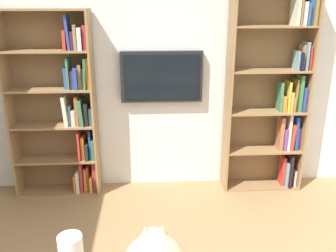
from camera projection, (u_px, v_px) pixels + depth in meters
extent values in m
cube|color=silver|center=(160.00, 68.00, 3.83)|extent=(4.52, 0.06, 2.70)
cube|color=#937047|center=(306.00, 91.00, 3.81)|extent=(0.02, 0.28, 2.24)
cube|color=#937047|center=(229.00, 92.00, 3.76)|extent=(0.02, 0.28, 2.24)
cube|color=brown|center=(264.00, 89.00, 3.91)|extent=(0.85, 0.01, 2.24)
cube|color=#937047|center=(259.00, 185.00, 4.14)|extent=(0.81, 0.27, 0.02)
cube|color=#937047|center=(262.00, 149.00, 4.00)|extent=(0.81, 0.27, 0.02)
cube|color=#937047|center=(266.00, 111.00, 3.86)|extent=(0.81, 0.27, 0.02)
cube|color=#937047|center=(270.00, 71.00, 3.71)|extent=(0.81, 0.27, 0.02)
cube|color=#937047|center=(274.00, 26.00, 3.57)|extent=(0.81, 0.27, 0.02)
cube|color=beige|center=(292.00, 176.00, 4.13)|extent=(0.03, 0.20, 0.19)
cube|color=black|center=(290.00, 172.00, 4.12)|extent=(0.03, 0.13, 0.28)
cube|color=black|center=(288.00, 169.00, 4.08)|extent=(0.02, 0.23, 0.38)
cube|color=#6CA3A7|center=(285.00, 172.00, 4.11)|extent=(0.02, 0.21, 0.29)
cube|color=#C1352F|center=(282.00, 170.00, 4.10)|extent=(0.03, 0.15, 0.34)
cube|color=#814489|center=(297.00, 137.00, 3.98)|extent=(0.03, 0.14, 0.25)
cube|color=#23439C|center=(295.00, 132.00, 3.95)|extent=(0.04, 0.16, 0.38)
cube|color=#B53F2B|center=(291.00, 136.00, 3.95)|extent=(0.05, 0.16, 0.30)
cube|color=beige|center=(288.00, 131.00, 3.94)|extent=(0.03, 0.17, 0.41)
cube|color=#75418B|center=(284.00, 138.00, 3.96)|extent=(0.04, 0.16, 0.24)
cube|color=#A26442|center=(280.00, 133.00, 3.94)|extent=(0.04, 0.15, 0.37)
cube|color=#2E408D|center=(302.00, 99.00, 3.81)|extent=(0.03, 0.17, 0.26)
cube|color=#3D7940|center=(299.00, 93.00, 3.79)|extent=(0.04, 0.15, 0.39)
cube|color=olive|center=(295.00, 95.00, 3.81)|extent=(0.02, 0.14, 0.35)
cube|color=#A07243|center=(292.00, 103.00, 3.83)|extent=(0.02, 0.18, 0.16)
cube|color=gold|center=(290.00, 101.00, 3.82)|extent=(0.02, 0.17, 0.21)
cube|color=gold|center=(287.00, 96.00, 3.81)|extent=(0.02, 0.18, 0.32)
cube|color=orange|center=(282.00, 103.00, 3.84)|extent=(0.05, 0.18, 0.17)
cube|color=#407951|center=(280.00, 96.00, 3.80)|extent=(0.04, 0.15, 0.32)
cube|color=#B13225|center=(308.00, 57.00, 3.67)|extent=(0.02, 0.17, 0.25)
cube|color=#6D96A8|center=(305.00, 56.00, 3.68)|extent=(0.02, 0.19, 0.28)
cube|color=#A0774E|center=(302.00, 57.00, 3.69)|extent=(0.03, 0.14, 0.25)
cube|color=black|center=(299.00, 60.00, 3.70)|extent=(0.03, 0.22, 0.18)
cube|color=#6F9C9C|center=(296.00, 60.00, 3.68)|extent=(0.02, 0.15, 0.19)
cube|color=olive|center=(312.00, 12.00, 3.55)|extent=(0.03, 0.23, 0.26)
cube|color=#2A589F|center=(309.00, 11.00, 3.54)|extent=(0.03, 0.17, 0.27)
cube|color=#38538B|center=(305.00, 14.00, 3.54)|extent=(0.02, 0.21, 0.21)
cube|color=silver|center=(301.00, 14.00, 3.54)|extent=(0.03, 0.24, 0.22)
cube|color=#9B6A45|center=(299.00, 8.00, 3.51)|extent=(0.02, 0.19, 0.33)
cube|color=beige|center=(296.00, 6.00, 3.51)|extent=(0.03, 0.21, 0.36)
cube|color=#937047|center=(94.00, 107.00, 3.73)|extent=(0.02, 0.28, 1.95)
cube|color=#937047|center=(10.00, 108.00, 3.68)|extent=(0.02, 0.28, 1.95)
cube|color=brown|center=(55.00, 104.00, 3.83)|extent=(0.88, 0.01, 1.95)
cube|color=#937047|center=(61.00, 190.00, 4.02)|extent=(0.84, 0.27, 0.02)
cube|color=#937047|center=(58.00, 159.00, 3.89)|extent=(0.84, 0.27, 0.02)
cube|color=#937047|center=(54.00, 125.00, 3.77)|extent=(0.84, 0.27, 0.02)
cube|color=#937047|center=(50.00, 89.00, 3.64)|extent=(0.84, 0.27, 0.02)
cube|color=#937047|center=(46.00, 51.00, 3.52)|extent=(0.84, 0.27, 0.02)
cube|color=#937047|center=(41.00, 10.00, 3.39)|extent=(0.84, 0.27, 0.02)
cube|color=#B03939|center=(95.00, 175.00, 3.98)|extent=(0.04, 0.16, 0.34)
cube|color=gold|center=(92.00, 181.00, 4.01)|extent=(0.03, 0.22, 0.18)
cube|color=red|center=(89.00, 177.00, 3.98)|extent=(0.02, 0.15, 0.30)
cube|color=gold|center=(86.00, 178.00, 3.99)|extent=(0.03, 0.13, 0.26)
cube|color=#B0302D|center=(82.00, 176.00, 3.97)|extent=(0.03, 0.17, 0.34)
cube|color=beige|center=(79.00, 180.00, 3.97)|extent=(0.03, 0.20, 0.24)
cube|color=orange|center=(76.00, 182.00, 3.99)|extent=(0.02, 0.19, 0.20)
cube|color=#34764C|center=(94.00, 148.00, 3.87)|extent=(0.03, 0.19, 0.22)
cube|color=#2D4F9E|center=(91.00, 144.00, 3.86)|extent=(0.02, 0.16, 0.32)
cube|color=black|center=(88.00, 150.00, 3.87)|extent=(0.03, 0.20, 0.17)
cube|color=orange|center=(83.00, 147.00, 3.85)|extent=(0.03, 0.14, 0.25)
cube|color=red|center=(80.00, 144.00, 3.86)|extent=(0.02, 0.23, 0.31)
cube|color=#5DA4B1|center=(91.00, 116.00, 3.76)|extent=(0.03, 0.13, 0.17)
cube|color=black|center=(86.00, 114.00, 3.73)|extent=(0.04, 0.16, 0.23)
cube|color=#3C7048|center=(82.00, 112.00, 3.72)|extent=(0.05, 0.21, 0.28)
cube|color=#A16536|center=(78.00, 110.00, 3.72)|extent=(0.03, 0.17, 0.31)
cube|color=silver|center=(74.00, 117.00, 3.73)|extent=(0.04, 0.13, 0.16)
cube|color=#64969F|center=(71.00, 115.00, 3.74)|extent=(0.02, 0.12, 0.21)
cube|color=beige|center=(66.00, 110.00, 3.72)|extent=(0.05, 0.21, 0.31)
cube|color=orange|center=(88.00, 73.00, 3.59)|extent=(0.02, 0.14, 0.31)
cube|color=#34703B|center=(85.00, 73.00, 3.59)|extent=(0.04, 0.18, 0.31)
cube|color=black|center=(84.00, 78.00, 3.61)|extent=(0.02, 0.15, 0.20)
cube|color=olive|center=(80.00, 76.00, 3.62)|extent=(0.03, 0.15, 0.25)
cube|color=navy|center=(77.00, 78.00, 3.63)|extent=(0.04, 0.23, 0.21)
cube|color=#774B7A|center=(73.00, 79.00, 3.62)|extent=(0.02, 0.14, 0.18)
cube|color=#3D7651|center=(69.00, 73.00, 3.60)|extent=(0.02, 0.20, 0.31)
cube|color=#35528A|center=(67.00, 78.00, 3.62)|extent=(0.04, 0.16, 0.21)
cube|color=#B0302F|center=(85.00, 37.00, 3.49)|extent=(0.03, 0.15, 0.23)
cube|color=silver|center=(81.00, 38.00, 3.51)|extent=(0.04, 0.23, 0.21)
cube|color=olive|center=(76.00, 37.00, 3.48)|extent=(0.03, 0.20, 0.24)
cube|color=#854B8D|center=(73.00, 40.00, 3.50)|extent=(0.03, 0.13, 0.18)
cube|color=#344597|center=(68.00, 32.00, 3.47)|extent=(0.04, 0.18, 0.33)
cube|color=#B13726|center=(65.00, 40.00, 3.48)|extent=(0.03, 0.18, 0.19)
cube|color=black|center=(162.00, 77.00, 3.78)|extent=(0.87, 0.06, 0.54)
cube|color=black|center=(162.00, 78.00, 3.75)|extent=(0.80, 0.01, 0.47)
sphere|color=#D1B284|center=(154.00, 242.00, 1.50)|extent=(0.13, 0.13, 0.13)
cone|color=#D1B284|center=(163.00, 232.00, 1.49)|extent=(0.06, 0.06, 0.07)
cone|color=#D1B284|center=(145.00, 233.00, 1.49)|extent=(0.06, 0.06, 0.07)
cone|color=beige|center=(163.00, 234.00, 1.49)|extent=(0.03, 0.03, 0.05)
cone|color=beige|center=(145.00, 235.00, 1.48)|extent=(0.03, 0.03, 0.05)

